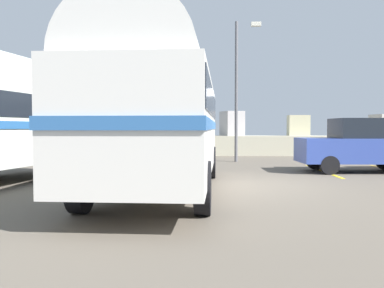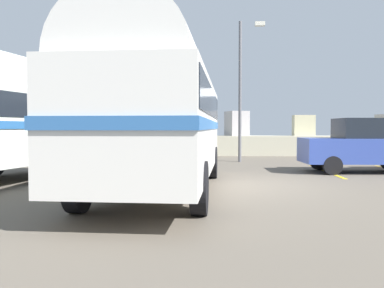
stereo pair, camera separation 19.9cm
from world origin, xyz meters
TOP-DOWN VIEW (x-y plane):
  - ground at (0.00, 0.00)m, footprint 32.00×26.00m
  - breakwater at (0.33, 11.80)m, footprint 31.36×2.20m
  - vintage_coach at (-2.03, -1.17)m, footprint 2.78×8.68m
  - parked_car_nearest at (4.39, 3.20)m, footprint 4.15×1.83m
  - lamp_post at (0.50, 7.28)m, footprint 1.16×0.31m

SIDE VIEW (x-z plane):
  - ground at x=0.00m, z-range 0.00..0.02m
  - breakwater at x=0.33m, z-range -0.56..1.93m
  - parked_car_nearest at x=4.39m, z-range 0.04..1.90m
  - vintage_coach at x=-2.03m, z-range 0.20..3.90m
  - lamp_post at x=0.50m, z-range 0.41..6.70m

